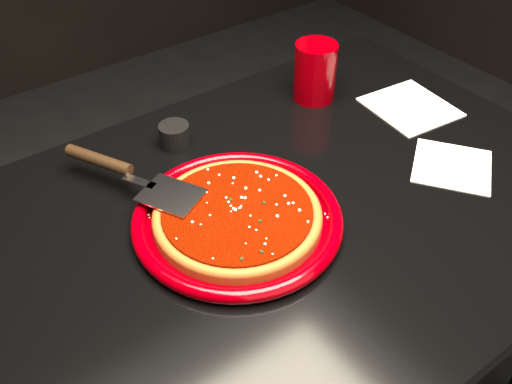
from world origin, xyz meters
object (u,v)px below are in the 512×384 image
at_px(cup, 315,72).
at_px(table, 268,342).
at_px(pizza_server, 133,174).
at_px(plate, 237,219).
at_px(ramekin, 175,135).

bearing_deg(cup, table, -141.34).
xyz_separation_m(table, pizza_server, (-0.16, 0.18, 0.42)).
bearing_deg(cup, plate, -147.60).
distance_m(plate, pizza_server, 0.20).
relative_size(table, pizza_server, 3.62).
xyz_separation_m(table, plate, (-0.06, 0.01, 0.39)).
bearing_deg(plate, ramekin, 83.11).
relative_size(plate, ramekin, 5.88).
relative_size(pizza_server, cup, 2.65).
bearing_deg(cup, pizza_server, -172.59).
bearing_deg(table, ramekin, 96.85).
relative_size(cup, ramekin, 2.12).
distance_m(plate, cup, 0.43).
height_order(pizza_server, cup, cup).
bearing_deg(pizza_server, ramekin, 6.56).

